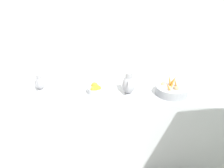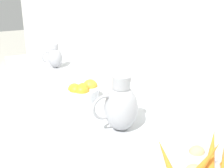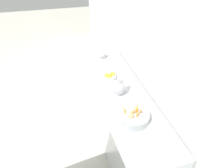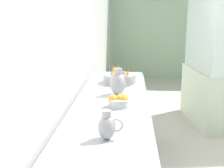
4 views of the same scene
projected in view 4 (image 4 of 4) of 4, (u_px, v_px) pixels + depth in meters
name	position (u px, v px, depth m)	size (l,w,h in m)	color
tile_wall_left	(72.00, 28.00, 3.08)	(0.10, 9.43, 3.00)	white
prep_counter	(112.00, 147.00, 2.81)	(0.65, 2.73, 0.89)	#ADAFB5
vegetable_colander	(119.00, 78.00, 3.39)	(0.36, 0.36, 0.22)	gray
orange_bowl	(119.00, 101.00, 2.53)	(0.18, 0.18, 0.11)	#ADAFB5
metal_pitcher_tall	(118.00, 83.00, 2.89)	(0.21, 0.15, 0.25)	#939399
metal_pitcher_short	(107.00, 126.00, 1.87)	(0.16, 0.11, 0.18)	#939399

